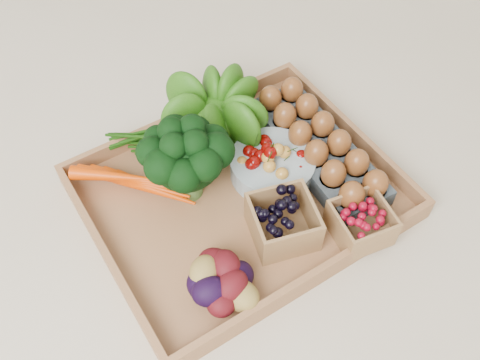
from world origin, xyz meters
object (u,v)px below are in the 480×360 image
cherry_bowl (272,166)px  tray (240,197)px  broccoli (187,170)px  egg_carton (317,150)px

cherry_bowl → tray: bearing=-172.7°
tray → broccoli: size_ratio=3.30×
tray → cherry_bowl: bearing=7.3°
tray → broccoli: broccoli is taller
egg_carton → tray: bearing=-177.7°
broccoli → cherry_bowl: 0.17m
broccoli → egg_carton: 0.27m
broccoli → egg_carton: broccoli is taller
cherry_bowl → egg_carton: size_ratio=0.49×
broccoli → tray: bearing=-36.6°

